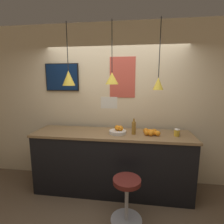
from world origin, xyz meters
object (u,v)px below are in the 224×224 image
at_px(bar_stool, 127,193).
at_px(spread_jar, 177,133).
at_px(fruit_bowl, 118,131).
at_px(juice_bottle, 134,128).
at_px(mounted_tv, 62,77).

relative_size(bar_stool, spread_jar, 5.62).
relative_size(fruit_bowl, juice_bottle, 1.09).
distance_m(bar_stool, juice_bottle, 0.97).
relative_size(juice_bottle, mounted_tv, 0.41).
xyz_separation_m(fruit_bowl, mounted_tv, (-1.10, 0.42, 0.87)).
xyz_separation_m(fruit_bowl, juice_bottle, (0.25, -0.00, 0.06)).
height_order(bar_stool, juice_bottle, juice_bottle).
xyz_separation_m(bar_stool, spread_jar, (0.74, 0.62, 0.69)).
distance_m(fruit_bowl, juice_bottle, 0.26).
bearing_deg(bar_stool, mounted_tv, 140.82).
distance_m(bar_stool, spread_jar, 1.19).
bearing_deg(fruit_bowl, juice_bottle, -0.80).
distance_m(bar_stool, mounted_tv, 2.26).
xyz_separation_m(juice_bottle, mounted_tv, (-1.35, 0.42, 0.80)).
bearing_deg(spread_jar, juice_bottle, 180.00).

